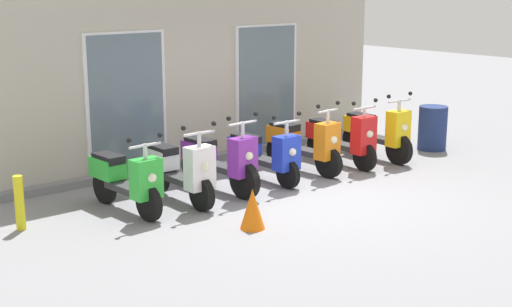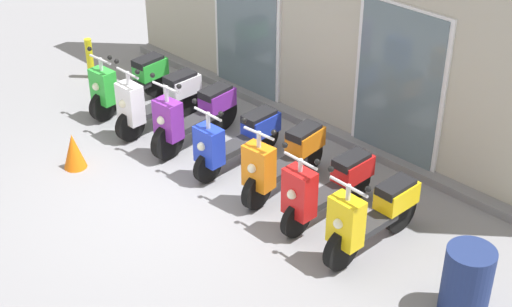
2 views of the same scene
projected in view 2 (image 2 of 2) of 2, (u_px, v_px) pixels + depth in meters
ground_plane at (177, 197)px, 10.03m from camera, size 40.00×40.00×0.00m
storefront_facade at (326, 14)px, 10.88m from camera, size 8.13×0.50×3.62m
scooter_green at (129, 82)px, 11.93m from camera, size 0.54×1.56×1.14m
scooter_white at (158, 100)px, 11.38m from camera, size 0.56×1.59×1.21m
scooter_purple at (195, 115)px, 10.97m from camera, size 0.59×1.67×1.24m
scooter_blue at (237, 138)px, 10.47m from camera, size 0.57×1.57×1.15m
scooter_orange at (283, 159)px, 9.93m from camera, size 0.54×1.60×1.21m
scooter_red at (327, 185)px, 9.39m from camera, size 0.58×1.60×1.18m
scooter_yellow at (372, 215)px, 8.86m from camera, size 0.60×1.58×1.23m
traffic_cone at (74, 151)px, 10.52m from camera, size 0.32×0.32×0.52m
trash_bin at (467, 281)px, 7.98m from camera, size 0.52×0.52×0.81m
curb_bollard at (90, 58)px, 12.95m from camera, size 0.12×0.12×0.70m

